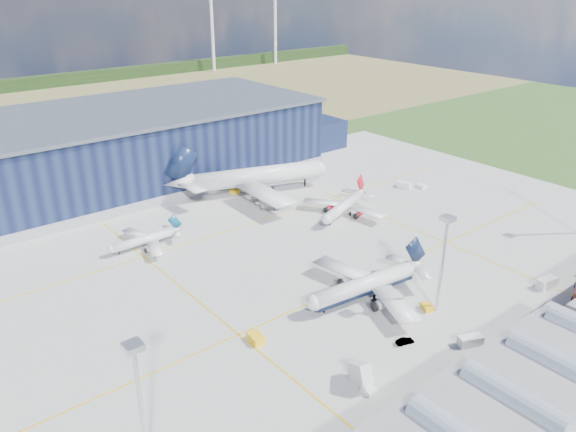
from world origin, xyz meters
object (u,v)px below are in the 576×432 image
at_px(light_mast_west, 138,387).
at_px(airliner_regional, 143,236).
at_px(hangar, 152,144).
at_px(gse_van_c, 547,283).
at_px(gse_tug_b, 427,307).
at_px(car_b, 405,341).
at_px(airstair, 360,377).
at_px(airliner_navy, 364,277).
at_px(gse_van_a, 470,341).
at_px(light_mast_center, 444,249).
at_px(gse_cart_b, 243,189).
at_px(gse_tug_c, 234,191).
at_px(gse_tug_a, 256,338).
at_px(gse_cart_a, 422,186).
at_px(airliner_red, 343,201).
at_px(airliner_widebody, 256,167).

bearing_deg(light_mast_west, airliner_regional, 65.18).
bearing_deg(hangar, gse_van_c, -75.11).
bearing_deg(gse_van_c, gse_tug_b, 78.55).
bearing_deg(car_b, airstair, 117.87).
height_order(airliner_navy, gse_van_a, airliner_navy).
bearing_deg(gse_tug_b, gse_van_a, -80.71).
relative_size(light_mast_center, gse_cart_b, 7.68).
bearing_deg(gse_van_a, gse_van_c, -62.16).
bearing_deg(car_b, gse_tug_c, 4.73).
bearing_deg(airliner_regional, gse_tug_a, 90.35).
bearing_deg(gse_tug_c, gse_cart_a, -56.63).
bearing_deg(hangar, airliner_navy, -91.13).
distance_m(light_mast_west, gse_tug_b, 69.98).
bearing_deg(gse_cart_a, hangar, 135.43).
xyz_separation_m(light_mast_center, airliner_regional, (-37.63, 70.00, -11.77)).
bearing_deg(airliner_regional, gse_cart_a, 171.02).
bearing_deg(car_b, light_mast_center, -59.02).
distance_m(gse_tug_b, car_b, 14.62).
xyz_separation_m(light_mast_west, gse_tug_a, (31.48, 15.72, -14.60)).
height_order(airliner_regional, airstair, airliner_regional).
height_order(light_mast_center, gse_tug_c, light_mast_center).
height_order(gse_tug_b, gse_cart_a, gse_cart_a).
bearing_deg(gse_van_c, airstair, 96.53).
height_order(gse_tug_a, gse_van_c, gse_van_c).
height_order(airstair, car_b, airstair).
relative_size(hangar, gse_tug_c, 44.63).
bearing_deg(gse_van_a, airliner_red, 2.14).
bearing_deg(light_mast_west, gse_tug_b, 1.26).
distance_m(gse_cart_b, car_b, 96.00).
xyz_separation_m(gse_tug_c, gse_cart_b, (3.38, -0.10, -0.06)).
bearing_deg(gse_cart_b, airliner_red, -122.42).
xyz_separation_m(airliner_navy, gse_tug_a, (-29.14, 2.01, -4.98)).
height_order(airliner_regional, gse_tug_a, airliner_regional).
bearing_deg(hangar, gse_tug_b, -87.41).
xyz_separation_m(airliner_widebody, airstair, (-43.02, -91.88, -7.52)).
relative_size(light_mast_west, gse_tug_b, 7.62).
bearing_deg(light_mast_center, gse_van_c, -19.66).
xyz_separation_m(hangar, gse_van_c, (35.91, -135.06, -10.37)).
bearing_deg(gse_van_c, gse_cart_a, -16.40).
xyz_separation_m(airliner_regional, car_b, (22.38, -73.78, -3.03)).
bearing_deg(gse_cart_b, light_mast_center, -146.23).
distance_m(hangar, gse_tug_a, 114.01).
xyz_separation_m(airliner_red, gse_van_a, (-26.18, -64.37, -3.68)).
bearing_deg(airliner_red, hangar, -89.79).
bearing_deg(gse_tug_c, airliner_red, -89.57).
relative_size(airliner_navy, airstair, 6.33).
bearing_deg(airliner_navy, airliner_red, -121.99).
height_order(light_mast_center, airliner_navy, light_mast_center).
height_order(airliner_red, airstair, airliner_red).
bearing_deg(gse_van_c, airliner_widebody, 19.98).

